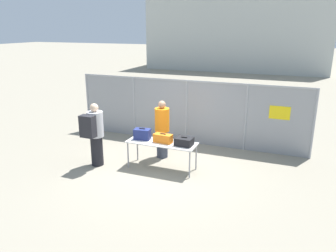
{
  "coord_description": "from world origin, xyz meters",
  "views": [
    {
      "loc": [
        3.33,
        -7.59,
        3.75
      ],
      "look_at": [
        0.03,
        0.66,
        1.05
      ],
      "focal_mm": 35.0,
      "sensor_mm": 36.0,
      "label": 1
    }
  ],
  "objects_px": {
    "suitcase_orange": "(163,138)",
    "security_worker_near": "(162,129)",
    "suitcase_navy": "(142,134)",
    "inspection_table": "(162,144)",
    "utility_trailer": "(224,123)",
    "traveler_hooded": "(94,132)",
    "suitcase_black": "(184,141)"
  },
  "relations": [
    {
      "from": "suitcase_orange",
      "to": "security_worker_near",
      "type": "bearing_deg",
      "value": 114.29
    },
    {
      "from": "security_worker_near",
      "to": "utility_trailer",
      "type": "height_order",
      "value": "security_worker_near"
    },
    {
      "from": "suitcase_orange",
      "to": "suitcase_black",
      "type": "xyz_separation_m",
      "value": [
        0.6,
        0.01,
        -0.01
      ]
    },
    {
      "from": "inspection_table",
      "to": "suitcase_navy",
      "type": "distance_m",
      "value": 0.63
    },
    {
      "from": "suitcase_navy",
      "to": "security_worker_near",
      "type": "xyz_separation_m",
      "value": [
        0.27,
        0.76,
        -0.03
      ]
    },
    {
      "from": "suitcase_orange",
      "to": "suitcase_black",
      "type": "bearing_deg",
      "value": 0.83
    },
    {
      "from": "traveler_hooded",
      "to": "security_worker_near",
      "type": "height_order",
      "value": "traveler_hooded"
    },
    {
      "from": "suitcase_navy",
      "to": "suitcase_black",
      "type": "height_order",
      "value": "suitcase_navy"
    },
    {
      "from": "suitcase_black",
      "to": "utility_trailer",
      "type": "xyz_separation_m",
      "value": [
        0.27,
        3.67,
        -0.46
      ]
    },
    {
      "from": "inspection_table",
      "to": "traveler_hooded",
      "type": "xyz_separation_m",
      "value": [
        -1.79,
        -0.5,
        0.27
      ]
    },
    {
      "from": "suitcase_navy",
      "to": "utility_trailer",
      "type": "bearing_deg",
      "value": 67.73
    },
    {
      "from": "inspection_table",
      "to": "security_worker_near",
      "type": "relative_size",
      "value": 1.1
    },
    {
      "from": "inspection_table",
      "to": "utility_trailer",
      "type": "xyz_separation_m",
      "value": [
        0.9,
        3.67,
        -0.29
      ]
    },
    {
      "from": "suitcase_orange",
      "to": "security_worker_near",
      "type": "xyz_separation_m",
      "value": [
        -0.36,
        0.79,
        0.0
      ]
    },
    {
      "from": "suitcase_black",
      "to": "security_worker_near",
      "type": "height_order",
      "value": "security_worker_near"
    },
    {
      "from": "traveler_hooded",
      "to": "utility_trailer",
      "type": "distance_m",
      "value": 4.99
    },
    {
      "from": "suitcase_navy",
      "to": "security_worker_near",
      "type": "relative_size",
      "value": 0.27
    },
    {
      "from": "inspection_table",
      "to": "utility_trailer",
      "type": "height_order",
      "value": "inspection_table"
    },
    {
      "from": "security_worker_near",
      "to": "suitcase_orange",
      "type": "bearing_deg",
      "value": 126.95
    },
    {
      "from": "suitcase_navy",
      "to": "suitcase_orange",
      "type": "height_order",
      "value": "suitcase_navy"
    },
    {
      "from": "suitcase_orange",
      "to": "traveler_hooded",
      "type": "bearing_deg",
      "value": -165.09
    },
    {
      "from": "suitcase_navy",
      "to": "utility_trailer",
      "type": "relative_size",
      "value": 0.11
    },
    {
      "from": "inspection_table",
      "to": "suitcase_navy",
      "type": "relative_size",
      "value": 4.03
    },
    {
      "from": "inspection_table",
      "to": "security_worker_near",
      "type": "bearing_deg",
      "value": 112.1
    },
    {
      "from": "suitcase_orange",
      "to": "security_worker_near",
      "type": "relative_size",
      "value": 0.3
    },
    {
      "from": "suitcase_orange",
      "to": "utility_trailer",
      "type": "relative_size",
      "value": 0.12
    },
    {
      "from": "security_worker_near",
      "to": "inspection_table",
      "type": "bearing_deg",
      "value": 124.75
    },
    {
      "from": "suitcase_orange",
      "to": "security_worker_near",
      "type": "distance_m",
      "value": 0.87
    },
    {
      "from": "traveler_hooded",
      "to": "security_worker_near",
      "type": "distance_m",
      "value": 1.95
    },
    {
      "from": "inspection_table",
      "to": "suitcase_black",
      "type": "height_order",
      "value": "suitcase_black"
    },
    {
      "from": "suitcase_orange",
      "to": "traveler_hooded",
      "type": "xyz_separation_m",
      "value": [
        -1.83,
        -0.49,
        0.09
      ]
    },
    {
      "from": "inspection_table",
      "to": "suitcase_black",
      "type": "distance_m",
      "value": 0.66
    }
  ]
}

